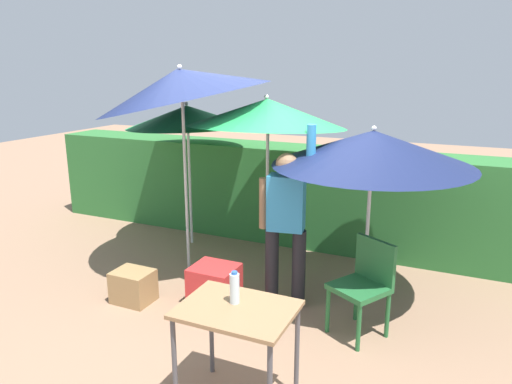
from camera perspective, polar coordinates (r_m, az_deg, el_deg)
name	(u,v)px	position (r m, az deg, el deg)	size (l,w,h in m)	color
ground_plane	(245,297)	(5.24, -1.38, -12.50)	(24.00, 24.00, 0.00)	#937056
hedge_row	(303,195)	(6.65, 5.69, -0.37)	(8.00, 0.70, 1.34)	#2D7033
umbrella_rainbow	(267,113)	(5.27, 1.34, 9.48)	(1.76, 1.78, 2.12)	silver
umbrella_orange	(373,148)	(4.73, 13.86, 5.14)	(1.96, 1.96, 1.86)	silver
umbrella_yellow	(181,85)	(5.48, -9.00, 12.65)	(2.05, 2.01, 2.65)	silver
umbrella_navy	(187,116)	(6.39, -8.29, 8.98)	(1.62, 1.62, 1.96)	silver
person_vendor	(286,219)	(4.75, 3.64, -3.22)	(0.56, 0.28, 1.88)	black
chair_plastic	(365,282)	(4.50, 12.93, -10.46)	(0.60, 0.60, 0.89)	#236633
cooler_box	(215,285)	(5.05, -5.01, -11.05)	(0.46, 0.41, 0.41)	red
crate_cardboard	(133,286)	(5.24, -14.55, -10.92)	(0.40, 0.32, 0.34)	#9E7A4C
folding_table	(237,320)	(3.44, -2.32, -15.16)	(0.80, 0.60, 0.78)	#4C4C51
bottle_water	(235,288)	(3.40, -2.59, -11.47)	(0.07, 0.07, 0.24)	silver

